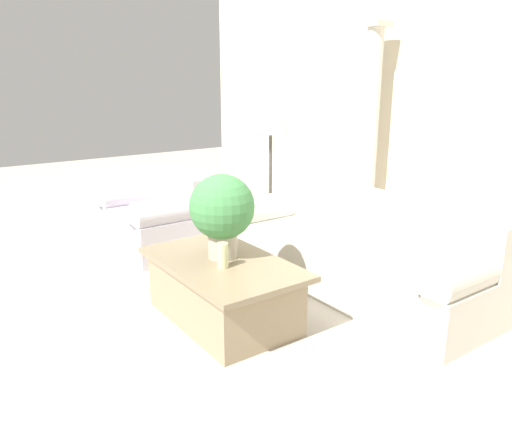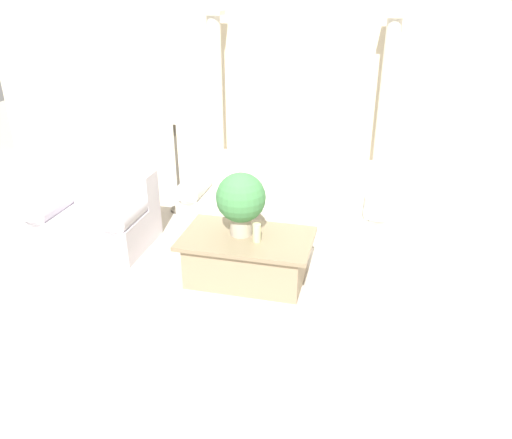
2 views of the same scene
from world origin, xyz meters
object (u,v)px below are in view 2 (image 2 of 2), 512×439
(floor_lamp, at_px, (173,115))
(sofa_long, at_px, (285,201))
(loveseat, at_px, (97,214))
(potted_plant, at_px, (241,200))
(coffee_table, at_px, (247,257))

(floor_lamp, bearing_deg, sofa_long, -4.65)
(loveseat, bearing_deg, potted_plant, -10.20)
(coffee_table, xyz_separation_m, potted_plant, (-0.07, 0.05, 0.59))
(sofa_long, height_order, floor_lamp, floor_lamp)
(potted_plant, height_order, floor_lamp, floor_lamp)
(sofa_long, height_order, potted_plant, potted_plant)
(sofa_long, xyz_separation_m, potted_plant, (-0.21, -1.22, 0.50))
(sofa_long, xyz_separation_m, coffee_table, (-0.14, -1.27, -0.08))
(floor_lamp, bearing_deg, coffee_table, -47.66)
(coffee_table, relative_size, potted_plant, 2.04)
(potted_plant, relative_size, floor_lamp, 0.42)
(sofa_long, relative_size, loveseat, 2.02)
(coffee_table, relative_size, floor_lamp, 0.85)
(loveseat, xyz_separation_m, coffee_table, (1.81, -0.36, -0.10))
(sofa_long, bearing_deg, loveseat, -155.13)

